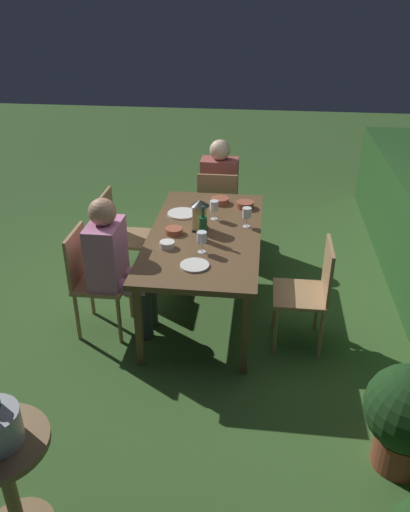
{
  "coord_description": "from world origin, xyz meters",
  "views": [
    {
      "loc": [
        3.77,
        0.45,
        2.54
      ],
      "look_at": [
        0.0,
        0.0,
        0.51
      ],
      "focal_mm": 35.97,
      "sensor_mm": 36.0,
      "label": 1
    }
  ],
  "objects_px": {
    "bowl_olives": "(174,231)",
    "chair_side_left_b": "(93,276)",
    "chair_side_right_b": "(310,290)",
    "side_table": "(5,474)",
    "plate_a": "(195,265)",
    "lantern_centerpiece": "(200,213)",
    "person_in_pink": "(115,261)",
    "bowl_dip": "(167,244)",
    "wine_glass_a": "(247,214)",
    "person_in_rust": "(220,186)",
    "bowl_salad": "(220,200)",
    "wine_glass_b": "(214,207)",
    "plate_b": "(182,213)",
    "wine_glass_c": "(202,238)",
    "chair_head_near": "(218,206)",
    "chair_side_left_a": "(120,233)",
    "green_bottle_on_table": "(203,228)",
    "bowl_bread": "(245,205)",
    "dining_table": "(205,238)",
    "potted_plant_by_hedge": "(407,415)"
  },
  "relations": [
    {
      "from": "bowl_olives",
      "to": "chair_side_left_b",
      "type": "bearing_deg",
      "value": -59.13
    },
    {
      "from": "chair_side_right_b",
      "to": "side_table",
      "type": "distance_m",
      "value": 2.38
    },
    {
      "from": "plate_a",
      "to": "lantern_centerpiece",
      "type": "bearing_deg",
      "value": -176.4
    },
    {
      "from": "person_in_pink",
      "to": "bowl_dip",
      "type": "distance_m",
      "value": 0.42
    },
    {
      "from": "side_table",
      "to": "wine_glass_a",
      "type": "bearing_deg",
      "value": 156.21
    },
    {
      "from": "person_in_rust",
      "to": "bowl_salad",
      "type": "relative_size",
      "value": 6.96
    },
    {
      "from": "wine_glass_b",
      "to": "bowl_salad",
      "type": "bearing_deg",
      "value": 177.26
    },
    {
      "from": "plate_b",
      "to": "person_in_rust",
      "type": "bearing_deg",
      "value": 165.99
    },
    {
      "from": "wine_glass_c",
      "to": "plate_a",
      "type": "relative_size",
      "value": 0.79
    },
    {
      "from": "side_table",
      "to": "plate_b",
      "type": "bearing_deg",
      "value": 169.69
    },
    {
      "from": "plate_a",
      "to": "bowl_olives",
      "type": "xyz_separation_m",
      "value": [
        -0.52,
        -0.24,
        0.02
      ]
    },
    {
      "from": "chair_side_right_b",
      "to": "wine_glass_a",
      "type": "height_order",
      "value": "wine_glass_a"
    },
    {
      "from": "chair_head_near",
      "to": "wine_glass_b",
      "type": "bearing_deg",
      "value": 3.05
    },
    {
      "from": "person_in_rust",
      "to": "bowl_salad",
      "type": "height_order",
      "value": "person_in_rust"
    },
    {
      "from": "chair_side_left_a",
      "to": "chair_side_left_b",
      "type": "bearing_deg",
      "value": 0.0
    },
    {
      "from": "green_bottle_on_table",
      "to": "wine_glass_b",
      "type": "relative_size",
      "value": 1.72
    },
    {
      "from": "person_in_rust",
      "to": "bowl_bread",
      "type": "bearing_deg",
      "value": 21.25
    },
    {
      "from": "person_in_rust",
      "to": "bowl_olives",
      "type": "relative_size",
      "value": 8.08
    },
    {
      "from": "wine_glass_c",
      "to": "bowl_olives",
      "type": "distance_m",
      "value": 0.41
    },
    {
      "from": "wine_glass_c",
      "to": "bowl_bread",
      "type": "distance_m",
      "value": 0.96
    },
    {
      "from": "plate_b",
      "to": "wine_glass_a",
      "type": "bearing_deg",
      "value": 71.64
    },
    {
      "from": "dining_table",
      "to": "chair_side_right_b",
      "type": "relative_size",
      "value": 2.05
    },
    {
      "from": "person_in_pink",
      "to": "plate_a",
      "type": "distance_m",
      "value": 0.67
    },
    {
      "from": "wine_glass_b",
      "to": "bowl_bread",
      "type": "bearing_deg",
      "value": 138.48
    },
    {
      "from": "chair_side_right_b",
      "to": "wine_glass_c",
      "type": "distance_m",
      "value": 0.91
    },
    {
      "from": "chair_side_left_a",
      "to": "green_bottle_on_table",
      "type": "relative_size",
      "value": 3.0
    },
    {
      "from": "person_in_rust",
      "to": "bowl_dip",
      "type": "height_order",
      "value": "person_in_rust"
    },
    {
      "from": "lantern_centerpiece",
      "to": "bowl_dip",
      "type": "bearing_deg",
      "value": -30.93
    },
    {
      "from": "wine_glass_a",
      "to": "bowl_dip",
      "type": "height_order",
      "value": "wine_glass_a"
    },
    {
      "from": "green_bottle_on_table",
      "to": "person_in_pink",
      "type": "bearing_deg",
      "value": -68.1
    },
    {
      "from": "plate_b",
      "to": "bowl_dip",
      "type": "height_order",
      "value": "bowl_dip"
    },
    {
      "from": "person_in_rust",
      "to": "bowl_olives",
      "type": "height_order",
      "value": "person_in_rust"
    },
    {
      "from": "person_in_rust",
      "to": "chair_side_left_a",
      "type": "bearing_deg",
      "value": -42.17
    },
    {
      "from": "chair_side_left_a",
      "to": "person_in_rust",
      "type": "bearing_deg",
      "value": 137.83
    },
    {
      "from": "chair_side_left_b",
      "to": "person_in_rust",
      "type": "xyz_separation_m",
      "value": [
        -1.74,
        0.85,
        0.15
      ]
    },
    {
      "from": "bowl_salad",
      "to": "bowl_dip",
      "type": "distance_m",
      "value": 1.0
    },
    {
      "from": "chair_head_near",
      "to": "potted_plant_by_hedge",
      "type": "bearing_deg",
      "value": 26.51
    },
    {
      "from": "bowl_salad",
      "to": "lantern_centerpiece",
      "type": "bearing_deg",
      "value": -10.54
    },
    {
      "from": "plate_b",
      "to": "side_table",
      "type": "height_order",
      "value": "plate_b"
    },
    {
      "from": "bowl_salad",
      "to": "plate_a",
      "type": "bearing_deg",
      "value": -3.37
    },
    {
      "from": "chair_side_left_b",
      "to": "plate_a",
      "type": "distance_m",
      "value": 0.89
    },
    {
      "from": "dining_table",
      "to": "side_table",
      "type": "xyz_separation_m",
      "value": [
        2.21,
        -0.71,
        -0.23
      ]
    },
    {
      "from": "dining_table",
      "to": "bowl_dip",
      "type": "distance_m",
      "value": 0.4
    },
    {
      "from": "chair_side_left_b",
      "to": "green_bottle_on_table",
      "type": "height_order",
      "value": "green_bottle_on_table"
    },
    {
      "from": "wine_glass_c",
      "to": "bowl_salad",
      "type": "relative_size",
      "value": 1.02
    },
    {
      "from": "wine_glass_a",
      "to": "plate_a",
      "type": "distance_m",
      "value": 0.81
    },
    {
      "from": "green_bottle_on_table",
      "to": "bowl_olives",
      "type": "bearing_deg",
      "value": -111.27
    },
    {
      "from": "chair_head_near",
      "to": "wine_glass_b",
      "type": "relative_size",
      "value": 5.15
    },
    {
      "from": "lantern_centerpiece",
      "to": "side_table",
      "type": "xyz_separation_m",
      "value": [
        2.26,
        -0.66,
        -0.43
      ]
    },
    {
      "from": "person_in_pink",
      "to": "side_table",
      "type": "distance_m",
      "value": 1.82
    }
  ]
}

